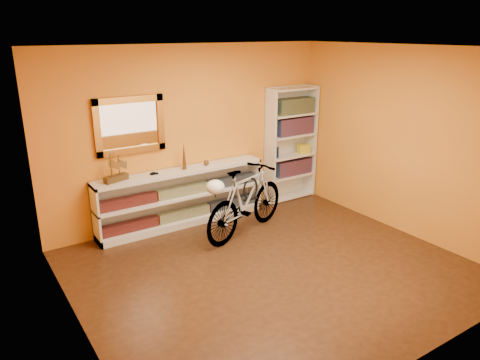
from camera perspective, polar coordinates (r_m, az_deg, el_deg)
floor at (r=5.70m, az=3.94°, el=-11.04°), size 4.50×4.00×0.01m
ceiling at (r=4.97m, az=4.61°, el=16.21°), size 4.50×4.00×0.01m
back_wall at (r=6.83m, az=-6.04°, el=5.67°), size 4.50×0.01×2.60m
left_wall at (r=4.27m, az=-20.61°, el=-3.20°), size 0.01×4.00×2.60m
right_wall at (r=6.76m, az=19.69°, el=4.55°), size 0.01×4.00×2.60m
gilt_mirror at (r=6.38m, az=-13.59°, el=6.65°), size 0.98×0.06×0.78m
wall_socket at (r=7.54m, az=0.37°, el=-1.31°), size 0.09×0.02×0.09m
console_unit at (r=6.79m, az=-7.18°, el=-2.15°), size 2.60×0.35×0.85m
cd_row_lower at (r=6.87m, az=-7.02°, el=-4.19°), size 2.50×0.13×0.14m
cd_row_upper at (r=6.74m, az=-7.14°, el=-1.32°), size 2.50×0.13×0.14m
model_ship at (r=6.26m, az=-15.33°, el=1.57°), size 0.36×0.22×0.40m
toy_car at (r=6.50m, az=-10.67°, el=0.68°), size 0.00×0.00×0.00m
bronze_ornament at (r=6.63m, az=-7.00°, el=2.98°), size 0.07×0.07×0.40m
decorative_orb at (r=6.83m, az=-4.23°, el=2.17°), size 0.08×0.08×0.08m
bookcase at (r=7.73m, az=6.37°, el=4.47°), size 0.90×0.30×1.90m
book_row_a at (r=7.87m, az=6.55°, el=1.65°), size 0.70×0.22×0.26m
book_row_b at (r=7.70m, az=6.74°, el=6.72°), size 0.70×0.22×0.28m
book_row_c at (r=7.64m, az=6.83°, el=9.19°), size 0.70×0.22×0.25m
travel_mug at (r=7.55m, az=4.58°, el=3.44°), size 0.08×0.08×0.18m
red_tin at (r=7.51m, az=5.19°, el=8.78°), size 0.15×0.15×0.17m
yellow_bag at (r=7.89m, az=7.93°, el=3.88°), size 0.23×0.18×0.16m
bicycle at (r=6.40m, az=0.77°, el=-2.59°), size 0.95×1.75×1.00m
helmet at (r=5.80m, az=-3.12°, el=-0.88°), size 0.24×0.23×0.18m
u_lock at (r=6.42m, az=1.32°, el=-1.10°), size 0.24×0.03×0.24m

